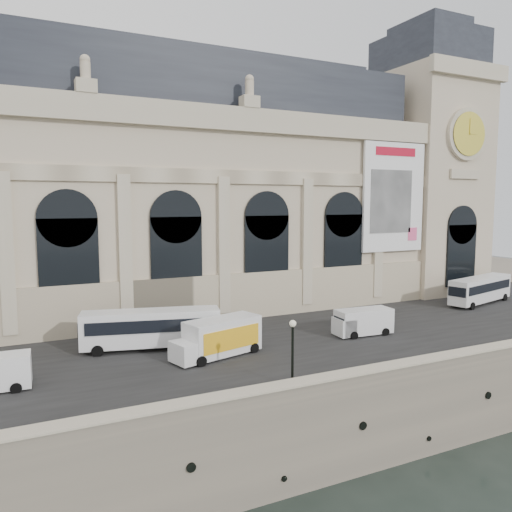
% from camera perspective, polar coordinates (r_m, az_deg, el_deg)
% --- Properties ---
extents(ground, '(260.00, 260.00, 0.00)m').
position_cam_1_polar(ground, '(36.44, 9.23, -24.31)').
color(ground, black).
rests_on(ground, ground).
extents(quay, '(160.00, 70.00, 6.00)m').
position_cam_1_polar(quay, '(65.09, -8.91, -7.61)').
color(quay, gray).
rests_on(quay, ground).
extents(street, '(160.00, 24.00, 0.06)m').
position_cam_1_polar(street, '(45.30, -1.03, -9.71)').
color(street, '#2D2D2D').
rests_on(street, quay).
extents(parapet, '(160.00, 1.40, 1.21)m').
position_cam_1_polar(parapet, '(34.03, 8.83, -14.22)').
color(parapet, gray).
rests_on(parapet, quay).
extents(museum, '(69.00, 18.70, 29.10)m').
position_cam_1_polar(museum, '(57.73, -13.70, 7.29)').
color(museum, beige).
rests_on(museum, quay).
extents(clock_pavilion, '(13.00, 14.72, 36.70)m').
position_cam_1_polar(clock_pavilion, '(74.97, 18.68, 9.68)').
color(clock_pavilion, beige).
rests_on(clock_pavilion, quay).
extents(bus_left, '(11.69, 5.10, 3.38)m').
position_cam_1_polar(bus_left, '(43.38, -11.90, -8.02)').
color(bus_left, white).
rests_on(bus_left, quay).
extents(bus_right, '(11.41, 4.92, 3.30)m').
position_cam_1_polar(bus_right, '(66.97, 24.25, -3.46)').
color(bus_right, white).
rests_on(bus_right, quay).
extents(van_c, '(5.71, 2.63, 2.48)m').
position_cam_1_polar(van_c, '(48.00, 11.86, -7.41)').
color(van_c, white).
rests_on(van_c, quay).
extents(box_truck, '(7.99, 4.35, 3.07)m').
position_cam_1_polar(box_truck, '(40.79, -4.32, -9.32)').
color(box_truck, white).
rests_on(box_truck, quay).
extents(lamp_right, '(0.47, 0.47, 4.60)m').
position_cam_1_polar(lamp_right, '(34.23, 4.19, -11.08)').
color(lamp_right, black).
rests_on(lamp_right, quay).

